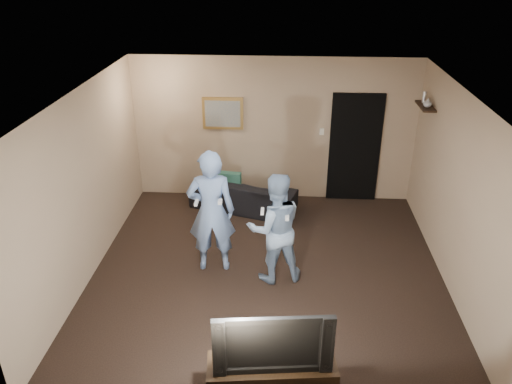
# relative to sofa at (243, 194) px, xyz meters

# --- Properties ---
(ground) EXTENTS (5.00, 5.00, 0.00)m
(ground) POSITION_rel_sofa_xyz_m (0.51, -1.98, -0.27)
(ground) COLOR black
(ground) RESTS_ON ground
(ceiling) EXTENTS (5.00, 5.00, 0.04)m
(ceiling) POSITION_rel_sofa_xyz_m (0.51, -1.98, 2.33)
(ceiling) COLOR silver
(ceiling) RESTS_ON wall_back
(wall_back) EXTENTS (5.00, 0.04, 2.60)m
(wall_back) POSITION_rel_sofa_xyz_m (0.51, 0.52, 1.03)
(wall_back) COLOR tan
(wall_back) RESTS_ON ground
(wall_front) EXTENTS (5.00, 0.04, 2.60)m
(wall_front) POSITION_rel_sofa_xyz_m (0.51, -4.48, 1.03)
(wall_front) COLOR tan
(wall_front) RESTS_ON ground
(wall_left) EXTENTS (0.04, 5.00, 2.60)m
(wall_left) POSITION_rel_sofa_xyz_m (-1.99, -1.98, 1.03)
(wall_left) COLOR tan
(wall_left) RESTS_ON ground
(wall_right) EXTENTS (0.04, 5.00, 2.60)m
(wall_right) POSITION_rel_sofa_xyz_m (3.01, -1.98, 1.03)
(wall_right) COLOR tan
(wall_right) RESTS_ON ground
(sofa) EXTENTS (1.97, 1.22, 0.54)m
(sofa) POSITION_rel_sofa_xyz_m (0.00, 0.00, 0.00)
(sofa) COLOR black
(sofa) RESTS_ON ground
(throw_pillow) EXTENTS (0.41, 0.18, 0.40)m
(throw_pillow) POSITION_rel_sofa_xyz_m (-0.24, 0.00, 0.21)
(throw_pillow) COLOR #18493E
(throw_pillow) RESTS_ON sofa
(painting_frame) EXTENTS (0.72, 0.05, 0.57)m
(painting_frame) POSITION_rel_sofa_xyz_m (-0.39, 0.49, 1.33)
(painting_frame) COLOR olive
(painting_frame) RESTS_ON wall_back
(painting_canvas) EXTENTS (0.62, 0.01, 0.47)m
(painting_canvas) POSITION_rel_sofa_xyz_m (-0.39, 0.46, 1.33)
(painting_canvas) COLOR slate
(painting_canvas) RESTS_ON painting_frame
(doorway) EXTENTS (0.90, 0.06, 2.00)m
(doorway) POSITION_rel_sofa_xyz_m (1.96, 0.49, 0.73)
(doorway) COLOR black
(doorway) RESTS_ON ground
(light_switch) EXTENTS (0.08, 0.02, 0.12)m
(light_switch) POSITION_rel_sofa_xyz_m (1.36, 0.49, 1.03)
(light_switch) COLOR silver
(light_switch) RESTS_ON wall_back
(wall_shelf) EXTENTS (0.20, 0.60, 0.03)m
(wall_shelf) POSITION_rel_sofa_xyz_m (2.90, -0.18, 1.72)
(wall_shelf) COLOR black
(wall_shelf) RESTS_ON wall_right
(shelf_vase) EXTENTS (0.14, 0.14, 0.14)m
(shelf_vase) POSITION_rel_sofa_xyz_m (2.90, -0.28, 1.80)
(shelf_vase) COLOR #ADADB2
(shelf_vase) RESTS_ON wall_shelf
(shelf_figurine) EXTENTS (0.06, 0.06, 0.18)m
(shelf_figurine) POSITION_rel_sofa_xyz_m (2.90, -0.03, 1.83)
(shelf_figurine) COLOR white
(shelf_figurine) RESTS_ON wall_shelf
(tv_console) EXTENTS (1.34, 0.56, 0.47)m
(tv_console) POSITION_rel_sofa_xyz_m (0.65, -4.20, -0.02)
(tv_console) COLOR black
(tv_console) RESTS_ON ground
(television) EXTENTS (1.18, 0.28, 0.67)m
(television) POSITION_rel_sofa_xyz_m (0.65, -4.20, 0.55)
(television) COLOR black
(television) RESTS_ON tv_console
(wii_player_left) EXTENTS (0.71, 0.54, 1.83)m
(wii_player_left) POSITION_rel_sofa_xyz_m (-0.28, -1.87, 0.65)
(wii_player_left) COLOR #7595CB
(wii_player_left) RESTS_ON ground
(wii_player_right) EXTENTS (0.90, 0.77, 1.60)m
(wii_player_right) POSITION_rel_sofa_xyz_m (0.61, -2.07, 0.53)
(wii_player_right) COLOR #809ABA
(wii_player_right) RESTS_ON ground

